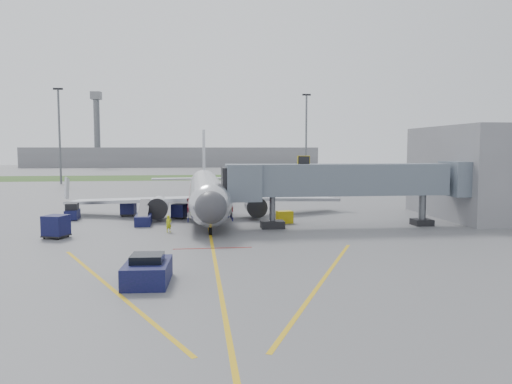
{
  "coord_description": "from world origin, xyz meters",
  "views": [
    {
      "loc": [
        -1.27,
        -41.56,
        7.58
      ],
      "look_at": [
        4.81,
        8.15,
        3.2
      ],
      "focal_mm": 35.0,
      "sensor_mm": 36.0,
      "label": 1
    }
  ],
  "objects": [
    {
      "name": "baggage_cart_b",
      "position": [
        -13.05,
        2.04,
        0.99
      ],
      "size": [
        2.32,
        2.32,
        1.94
      ],
      "color": "black",
      "rests_on": "ground"
    },
    {
      "name": "belt_loader",
      "position": [
        -6.44,
        8.94,
        0.57
      ],
      "size": [
        1.62,
        4.72,
        2.29
      ],
      "color": "black",
      "rests_on": "ground"
    },
    {
      "name": "light_mast_left",
      "position": [
        -30.0,
        70.0,
        10.78
      ],
      "size": [
        2.0,
        0.44,
        20.4
      ],
      "color": "#595B60",
      "rests_on": "ground"
    },
    {
      "name": "ground_power_cart",
      "position": [
        7.72,
        8.0,
        0.61
      ],
      "size": [
        1.72,
        1.31,
        1.24
      ],
      "color": "gold",
      "rests_on": "ground"
    },
    {
      "name": "ground",
      "position": [
        0.0,
        0.0,
        0.0
      ],
      "size": [
        400.0,
        400.0,
        0.0
      ],
      "primitive_type": "plane",
      "color": "#565659",
      "rests_on": "ground"
    },
    {
      "name": "control_tower",
      "position": [
        -40.0,
        165.0,
        17.33
      ],
      "size": [
        4.0,
        4.0,
        30.0
      ],
      "color": "#595B60",
      "rests_on": "ground"
    },
    {
      "name": "baggage_cart_c",
      "position": [
        -3.0,
        12.73,
        0.8
      ],
      "size": [
        1.91,
        1.91,
        1.57
      ],
      "color": "black",
      "rests_on": "ground"
    },
    {
      "name": "apron_markings",
      "position": [
        0.0,
        -7.4,
        0.0
      ],
      "size": [
        21.52,
        50.0,
        0.01
      ],
      "color": "gold",
      "rests_on": "ground"
    },
    {
      "name": "pushback_tug",
      "position": [
        -4.0,
        -13.43,
        0.69
      ],
      "size": [
        2.64,
        4.1,
        1.66
      ],
      "color": "black",
      "rests_on": "ground"
    },
    {
      "name": "terminal",
      "position": [
        30.0,
        10.0,
        5.0
      ],
      "size": [
        10.0,
        16.0,
        10.0
      ],
      "primitive_type": "cube",
      "color": "slate",
      "rests_on": "ground"
    },
    {
      "name": "ramp_worker",
      "position": [
        -3.7,
        3.82,
        0.78
      ],
      "size": [
        0.68,
        0.61,
        1.55
      ],
      "primitive_type": "imported",
      "rotation": [
        0.0,
        0.0,
        0.53
      ],
      "color": "#C2D318",
      "rests_on": "ground"
    },
    {
      "name": "airliner",
      "position": [
        0.0,
        15.25,
        2.65
      ],
      "size": [
        32.1,
        35.67,
        10.25
      ],
      "color": "silver",
      "rests_on": "ground"
    },
    {
      "name": "baggage_cart_a",
      "position": [
        -8.8,
        15.67,
        0.88
      ],
      "size": [
        1.75,
        1.75,
        1.73
      ],
      "color": "black",
      "rests_on": "ground"
    },
    {
      "name": "light_mast_right",
      "position": [
        25.0,
        75.0,
        10.78
      ],
      "size": [
        2.0,
        0.44,
        20.4
      ],
      "color": "#595B60",
      "rests_on": "ground"
    },
    {
      "name": "baggage_tug",
      "position": [
        -14.39,
        13.42,
        0.77
      ],
      "size": [
        1.43,
        2.56,
        1.74
      ],
      "color": "black",
      "rests_on": "ground"
    },
    {
      "name": "distant_terminal",
      "position": [
        -10.0,
        170.0,
        4.0
      ],
      "size": [
        120.0,
        14.0,
        8.0
      ],
      "primitive_type": "cube",
      "color": "slate",
      "rests_on": "ground"
    },
    {
      "name": "jet_bridge",
      "position": [
        12.86,
        5.0,
        4.47
      ],
      "size": [
        25.3,
        4.0,
        6.9
      ],
      "color": "slate",
      "rests_on": "ground"
    },
    {
      "name": "grass_strip",
      "position": [
        0.0,
        90.0,
        0.01
      ],
      "size": [
        300.0,
        25.0,
        0.01
      ],
      "primitive_type": "cube",
      "color": "#2D4C1E",
      "rests_on": "ground"
    }
  ]
}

